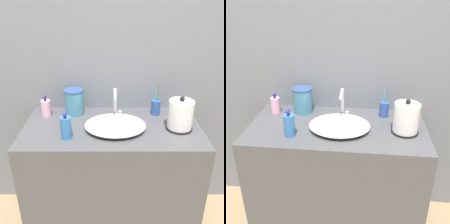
{
  "view_description": "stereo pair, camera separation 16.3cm",
  "coord_description": "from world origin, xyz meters",
  "views": [
    {
      "loc": [
        0.0,
        -1.18,
        1.64
      ],
      "look_at": [
        0.01,
        0.29,
        0.94
      ],
      "focal_mm": 42.0,
      "sensor_mm": 36.0,
      "label": 1
    },
    {
      "loc": [
        0.16,
        -1.18,
        1.64
      ],
      "look_at": [
        0.01,
        0.29,
        0.94
      ],
      "focal_mm": 42.0,
      "sensor_mm": 36.0,
      "label": 2
    }
  ],
  "objects": [
    {
      "name": "water_pitcher",
      "position": [
        -0.26,
        0.48,
        0.93
      ],
      "size": [
        0.13,
        0.13,
        0.18
      ],
      "color": "teal",
      "rests_on": "vanity_counter"
    },
    {
      "name": "wall_back",
      "position": [
        0.0,
        0.59,
        1.3
      ],
      "size": [
        6.0,
        0.04,
        2.6
      ],
      "color": "slate",
      "rests_on": "ground_plane"
    },
    {
      "name": "faucet",
      "position": [
        0.02,
        0.41,
        0.95
      ],
      "size": [
        0.06,
        0.15,
        0.2
      ],
      "color": "silver",
      "rests_on": "vanity_counter"
    },
    {
      "name": "toothbrush_cup",
      "position": [
        0.3,
        0.47,
        0.89
      ],
      "size": [
        0.06,
        0.06,
        0.23
      ],
      "color": "#2D519E",
      "rests_on": "vanity_counter"
    },
    {
      "name": "vanity_counter",
      "position": [
        0.0,
        0.29,
        0.42
      ],
      "size": [
        1.13,
        0.57,
        0.84
      ],
      "color": "#4C4C51",
      "rests_on": "ground_plane"
    },
    {
      "name": "electric_kettle",
      "position": [
        0.42,
        0.26,
        0.93
      ],
      "size": [
        0.16,
        0.16,
        0.22
      ],
      "color": "black",
      "rests_on": "vanity_counter"
    },
    {
      "name": "lotion_bottle",
      "position": [
        -0.45,
        0.45,
        0.9
      ],
      "size": [
        0.06,
        0.06,
        0.15
      ],
      "color": "#EAA8C6",
      "rests_on": "vanity_counter"
    },
    {
      "name": "sink_basin",
      "position": [
        0.02,
        0.25,
        0.87
      ],
      "size": [
        0.38,
        0.31,
        0.06
      ],
      "color": "white",
      "rests_on": "vanity_counter"
    },
    {
      "name": "shampoo_bottle",
      "position": [
        -0.27,
        0.14,
        0.91
      ],
      "size": [
        0.07,
        0.07,
        0.17
      ],
      "color": "#3370B7",
      "rests_on": "vanity_counter"
    }
  ]
}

